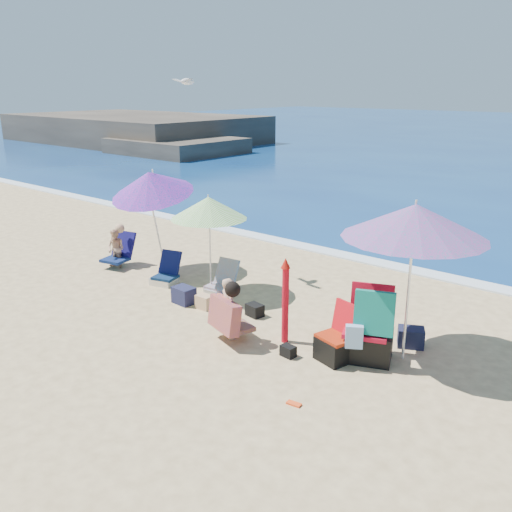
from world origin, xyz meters
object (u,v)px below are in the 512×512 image
Objects in this scene: seagull at (187,81)px; person_center at (228,311)px; umbrella_blue at (151,183)px; chair_rainbow at (222,286)px; furled_umbrella at (285,296)px; camp_chair_left at (336,344)px; chair_navy at (166,275)px; umbrella_turquoise at (415,221)px; person_left at (117,248)px; umbrella_striped at (209,208)px; camp_chair_right at (370,334)px.

person_center is at bearing -34.48° from seagull.
chair_rainbow is at bearing -2.21° from umbrella_blue.
furled_umbrella is 0.96m from person_center.
furled_umbrella is 1.64× the size of camp_chair_left.
camp_chair_left is 1.81m from person_center.
seagull is (-1.38, 0.56, 3.87)m from chair_rainbow.
umbrella_turquoise is at bearing 2.20° from chair_navy.
umbrella_turquoise is 7.14m from person_left.
umbrella_striped is at bearing 166.48° from camp_chair_left.
chair_rainbow is 0.58× the size of camp_chair_right.
person_center is (1.74, -1.36, -1.22)m from umbrella_striped.
umbrella_turquoise is 3.21m from person_center.
umbrella_blue is at bearing 173.46° from camp_chair_right.
umbrella_blue reaches higher than chair_navy.
chair_rainbow is 3.65m from camp_chair_right.
person_center is (-0.75, -0.52, -0.29)m from furled_umbrella.
umbrella_blue is 4.61m from furled_umbrella.
umbrella_striped is at bearing -168.60° from chair_rainbow.
furled_umbrella is 2.11× the size of chair_navy.
person_left is at bearing -178.59° from umbrella_turquoise.
camp_chair_right is 2.27m from person_center.
umbrella_striped is 1.37× the size of furled_umbrella.
umbrella_turquoise is at bearing -0.35° from umbrella_striped.
seagull is at bearing 33.28° from umbrella_blue.
umbrella_blue is 3.55× the size of chair_navy.
person_left is at bearing -175.93° from umbrella_striped.
seagull is at bearing 167.22° from camp_chair_right.
chair_rainbow is 4.15m from seagull.
umbrella_turquoise is 4.37m from chair_rainbow.
furled_umbrella is at bearing -21.82° from seagull.
umbrella_turquoise reaches higher than person_left.
seagull is at bearing 162.56° from camp_chair_left.
umbrella_turquoise reaches higher than furled_umbrella.
camp_chair_left is at bearing -5.81° from person_left.
furled_umbrella is 1.38× the size of person_center.
person_center is 4.97m from seagull.
camp_chair_right is at bearing -2.80° from person_left.
umbrella_striped is 0.82× the size of umbrella_blue.
furled_umbrella is at bearing -6.98° from person_left.
person_center is (3.59, -1.49, -1.48)m from umbrella_blue.
furled_umbrella is 3.69m from chair_navy.
camp_chair_left is 6.25m from person_left.
seagull is at bearing 158.05° from chair_rainbow.
person_center is (-2.43, -1.33, -1.61)m from umbrella_turquoise.
camp_chair_right is at bearing 13.36° from furled_umbrella.
camp_chair_right reaches higher than person_center.
furled_umbrella is at bearing -12.64° from umbrella_blue.
umbrella_blue is 2.00m from chair_navy.
chair_rainbow is at bearing 178.87° from umbrella_turquoise.
person_center is at bearing -22.57° from umbrella_blue.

